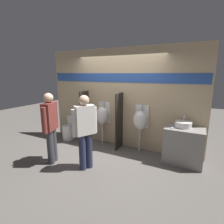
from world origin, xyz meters
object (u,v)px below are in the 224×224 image
Objects in this scene: toilet at (69,130)px; cell_phone at (172,128)px; person_in_vest at (50,125)px; person_with_lanyard at (85,129)px; urinal_far at (140,120)px; urinal_near_counter at (102,116)px; sink_basin at (183,124)px.

cell_phone is at bearing -2.01° from toilet.
toilet is (-3.11, 0.11, -0.54)m from cell_phone.
person_in_vest is 1.01× the size of person_with_lanyard.
person_with_lanyard is (-0.75, -1.36, 0.04)m from urinal_far.
urinal_far is at bearing 0.00° from urinal_near_counter.
urinal_near_counter is 1.56m from person_in_vest.
urinal_far is at bearing 163.23° from cell_phone.
toilet is (-1.13, -0.14, -0.55)m from urinal_near_counter.
toilet reaches higher than cell_phone.
cell_phone is 0.09× the size of person_with_lanyard.
cell_phone is 3.15m from toilet.
cell_phone is at bearing -81.94° from person_in_vest.
urinal_far is 1.55m from person_with_lanyard.
sink_basin is at bearing -25.79° from person_with_lanyard.
person_in_vest is 0.86m from person_with_lanyard.
person_with_lanyard is at bearing -144.49° from sink_basin.
toilet is (-3.31, -0.06, -0.60)m from sink_basin.
person_with_lanyard reaches higher than urinal_far.
cell_phone is 0.16× the size of toilet.
toilet is 0.53× the size of person_in_vest.
urinal_near_counter is 1.13m from urinal_far.
cell_phone is 0.11× the size of urinal_far.
urinal_far reaches higher than toilet.
urinal_near_counter reaches higher than sink_basin.
person_with_lanyard is at bearing -74.35° from urinal_near_counter.
toilet is at bearing -176.41° from urinal_far.
toilet is at bearing 79.96° from person_with_lanyard.
cell_phone is 1.99m from urinal_near_counter.
urinal_near_counter is at bearing 172.72° from cell_phone.
toilet is at bearing 177.99° from cell_phone.
urinal_near_counter is 1.47× the size of toilet.
person_with_lanyard is at bearing -100.22° from person_in_vest.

